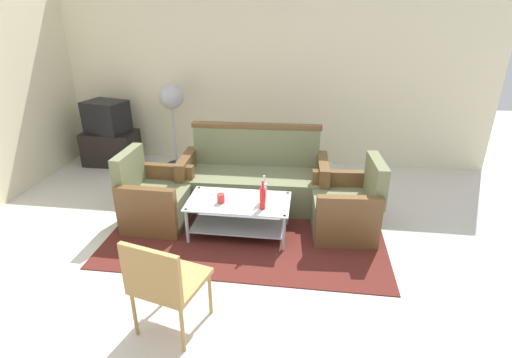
{
  "coord_description": "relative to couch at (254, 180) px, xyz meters",
  "views": [
    {
      "loc": [
        0.58,
        -3.0,
        2.35
      ],
      "look_at": [
        0.07,
        0.78,
        0.65
      ],
      "focal_mm": 27.77,
      "sensor_mm": 36.0,
      "label": 1
    }
  ],
  "objects": [
    {
      "name": "pedestal_fan",
      "position": [
        -1.39,
        1.1,
        0.7
      ],
      "size": [
        0.36,
        0.36,
        1.27
      ],
      "color": "#2D2D33",
      "rests_on": "ground"
    },
    {
      "name": "tv_stand",
      "position": [
        -2.43,
        1.05,
        -0.06
      ],
      "size": [
        0.8,
        0.5,
        0.52
      ],
      "primitive_type": "cube",
      "color": "black",
      "rests_on": "ground"
    },
    {
      "name": "armchair_left",
      "position": [
        -1.06,
        -0.64,
        -0.03
      ],
      "size": [
        0.71,
        0.77,
        0.85
      ],
      "rotation": [
        0.0,
        0.0,
        -1.59
      ],
      "color": "#6B704C",
      "rests_on": "rug"
    },
    {
      "name": "cup",
      "position": [
        -0.24,
        -0.84,
        0.14
      ],
      "size": [
        0.08,
        0.08,
        0.1
      ],
      "primitive_type": "cylinder",
      "color": "red",
      "rests_on": "coffee_table"
    },
    {
      "name": "rug",
      "position": [
        0.02,
        -0.61,
        -0.31
      ],
      "size": [
        2.99,
        2.02,
        0.01
      ],
      "primitive_type": "cube",
      "color": "#511E19",
      "rests_on": "ground"
    },
    {
      "name": "couch",
      "position": [
        0.0,
        0.0,
        0.0
      ],
      "size": [
        1.82,
        0.8,
        0.96
      ],
      "rotation": [
        0.0,
        0.0,
        3.18
      ],
      "color": "#6B704C",
      "rests_on": "rug"
    },
    {
      "name": "ground_plane",
      "position": [
        0.05,
        -1.5,
        -0.32
      ],
      "size": [
        14.0,
        14.0,
        0.0
      ],
      "primitive_type": "plane",
      "color": "beige"
    },
    {
      "name": "bottle_red",
      "position": [
        0.21,
        -0.91,
        0.21
      ],
      "size": [
        0.06,
        0.06,
        0.31
      ],
      "color": "red",
      "rests_on": "coffee_table"
    },
    {
      "name": "bottle_clear",
      "position": [
        0.21,
        -0.75,
        0.21
      ],
      "size": [
        0.06,
        0.06,
        0.3
      ],
      "color": "silver",
      "rests_on": "coffee_table"
    },
    {
      "name": "television",
      "position": [
        -2.43,
        1.06,
        0.44
      ],
      "size": [
        0.69,
        0.58,
        0.48
      ],
      "rotation": [
        0.0,
        0.0,
        2.88
      ],
      "color": "black",
      "rests_on": "tv_stand"
    },
    {
      "name": "wall_back",
      "position": [
        0.05,
        1.56,
        1.08
      ],
      "size": [
        6.52,
        0.12,
        2.8
      ],
      "color": "beige",
      "rests_on": "ground"
    },
    {
      "name": "coffee_table",
      "position": [
        -0.06,
        -0.77,
        -0.04
      ],
      "size": [
        1.1,
        0.6,
        0.4
      ],
      "color": "silver",
      "rests_on": "rug"
    },
    {
      "name": "armchair_right",
      "position": [
        1.1,
        -0.56,
        -0.03
      ],
      "size": [
        0.75,
        0.81,
        0.85
      ],
      "rotation": [
        0.0,
        0.0,
        1.65
      ],
      "color": "#6B704C",
      "rests_on": "rug"
    },
    {
      "name": "wicker_chair",
      "position": [
        -0.36,
        -2.26,
        0.18
      ],
      "size": [
        0.58,
        0.58,
        0.84
      ],
      "rotation": [
        0.0,
        0.0,
        -0.25
      ],
      "color": "#AD844C",
      "rests_on": "ground"
    }
  ]
}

